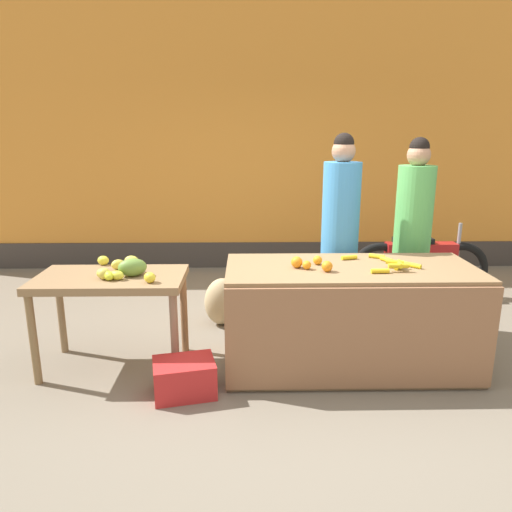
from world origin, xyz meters
TOP-DOWN VIEW (x-y plane):
  - ground_plane at (0.00, 0.00)m, footprint 24.00×24.00m
  - market_wall_back at (0.00, 3.07)m, footprint 9.62×0.23m
  - fruit_stall_counter at (0.43, -0.01)m, footprint 1.96×0.88m
  - side_table_wooden at (-1.46, 0.00)m, footprint 1.15×0.65m
  - banana_bunch_pile at (0.72, -0.01)m, footprint 0.58×0.50m
  - orange_pile at (0.11, -0.05)m, footprint 0.31×0.28m
  - mango_papaya_pile at (-1.34, 0.02)m, footprint 0.61×0.61m
  - vendor_woman_blue_shirt at (0.47, 0.68)m, footprint 0.34×0.34m
  - vendor_woman_green_shirt at (1.17, 0.76)m, footprint 0.34×0.34m
  - parked_motorcycle at (1.60, 1.64)m, footprint 1.60×0.18m
  - produce_crate at (-0.85, -0.44)m, footprint 0.50×0.41m
  - produce_sack at (-0.63, 0.87)m, footprint 0.44×0.41m

SIDE VIEW (x-z plane):
  - ground_plane at x=0.00m, z-range 0.00..0.00m
  - produce_crate at x=-0.85m, z-range 0.00..0.26m
  - produce_sack at x=-0.63m, z-range 0.00..0.48m
  - parked_motorcycle at x=1.60m, z-range -0.04..0.84m
  - fruit_stall_counter at x=0.43m, z-range 0.00..0.84m
  - side_table_wooden at x=-1.46m, z-range 0.29..1.06m
  - mango_papaya_pile at x=-1.34m, z-range 0.76..0.90m
  - banana_bunch_pile at x=0.72m, z-range 0.84..0.90m
  - orange_pile at x=0.11m, z-range 0.84..0.93m
  - vendor_woman_green_shirt at x=1.17m, z-range 0.01..1.83m
  - vendor_woman_blue_shirt at x=0.47m, z-range 0.01..1.87m
  - market_wall_back at x=0.00m, z-range -0.03..3.52m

